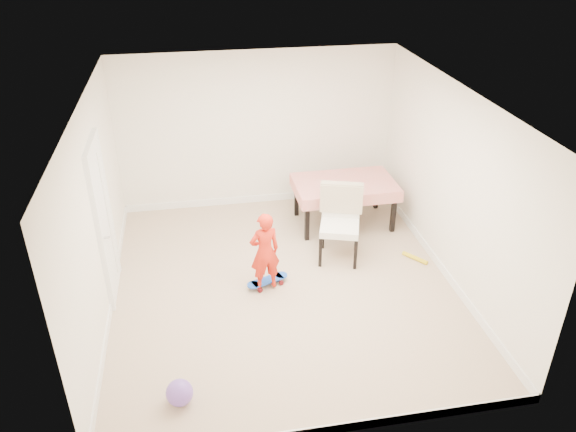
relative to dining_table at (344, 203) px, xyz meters
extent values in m
plane|color=tan|center=(-1.24, -1.51, -0.37)|extent=(5.00, 5.00, 0.00)
cube|color=white|center=(-1.24, -1.51, 2.21)|extent=(4.50, 5.00, 0.04)
cube|color=white|center=(-1.24, 0.97, 0.93)|extent=(4.50, 0.04, 2.60)
cube|color=white|center=(-1.24, -3.99, 0.93)|extent=(4.50, 0.04, 2.60)
cube|color=white|center=(-3.47, -1.51, 0.93)|extent=(0.04, 5.00, 2.60)
cube|color=white|center=(0.99, -1.51, 0.93)|extent=(0.04, 5.00, 2.60)
cube|color=white|center=(-3.46, -1.21, 0.66)|extent=(0.11, 0.94, 2.11)
cube|color=white|center=(-1.24, 0.98, -0.31)|extent=(4.50, 0.02, 0.12)
cube|color=white|center=(-1.24, -4.00, -0.31)|extent=(4.50, 0.02, 0.12)
cube|color=white|center=(-3.48, -1.51, -0.31)|extent=(0.02, 5.00, 0.12)
cube|color=white|center=(1.00, -1.51, -0.31)|extent=(0.02, 5.00, 0.12)
imported|color=red|center=(-1.49, -1.56, 0.19)|extent=(0.45, 0.35, 1.11)
sphere|color=#7B52C5|center=(-2.63, -3.35, -0.23)|extent=(0.28, 0.28, 0.28)
cylinder|color=yellow|center=(0.75, -1.24, -0.34)|extent=(0.29, 0.36, 0.06)
camera|label=1|loc=(-2.27, -7.62, 4.14)|focal=35.00mm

